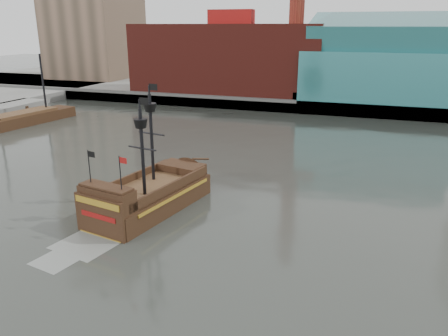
% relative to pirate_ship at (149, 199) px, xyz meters
% --- Properties ---
extents(ground, '(400.00, 400.00, 0.00)m').
position_rel_pirate_ship_xyz_m(ground, '(9.42, -9.98, -1.13)').
color(ground, '#282A25').
rests_on(ground, ground).
extents(promenade_far, '(220.00, 60.00, 2.00)m').
position_rel_pirate_ship_xyz_m(promenade_far, '(9.42, 82.02, -0.13)').
color(promenade_far, slate).
rests_on(promenade_far, ground).
extents(seawall, '(220.00, 1.00, 2.60)m').
position_rel_pirate_ship_xyz_m(seawall, '(9.42, 52.52, 0.17)').
color(seawall, '#4C4C49').
rests_on(seawall, ground).
extents(pirate_ship, '(7.92, 17.27, 12.46)m').
position_rel_pirate_ship_xyz_m(pirate_ship, '(0.00, 0.00, 0.00)').
color(pirate_ship, black).
rests_on(pirate_ship, ground).
extents(docked_vessel, '(7.11, 20.18, 13.43)m').
position_rel_pirate_ship_xyz_m(docked_vessel, '(-39.09, 26.38, -0.27)').
color(docked_vessel, black).
rests_on(docked_vessel, ground).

